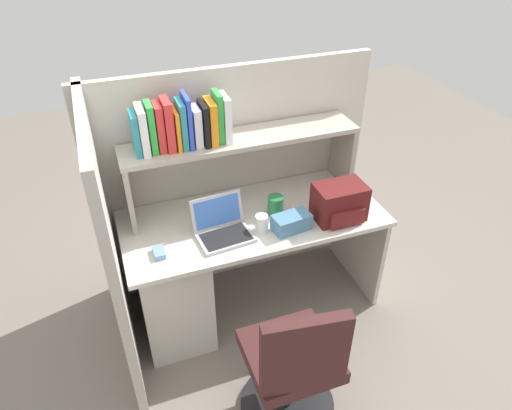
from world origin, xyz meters
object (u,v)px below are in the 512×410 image
object	(u,v)px
laptop	(222,228)
backpack	(340,203)
paper_cup	(262,223)
snack_canister	(275,206)
computer_mouse	(159,252)
office_chair	(293,372)
tissue_box	(291,222)

from	to	relation	value
laptop	backpack	distance (m)	0.72
paper_cup	snack_canister	world-z (taller)	snack_canister
computer_mouse	snack_canister	xyz separation A→B (m)	(0.74, 0.14, 0.05)
office_chair	computer_mouse	bearing A→B (deg)	-47.15
tissue_box	snack_canister	xyz separation A→B (m)	(-0.03, 0.17, 0.01)
office_chair	paper_cup	bearing A→B (deg)	-90.15
computer_mouse	tissue_box	bearing A→B (deg)	-2.52
computer_mouse	laptop	bearing A→B (deg)	8.08
laptop	paper_cup	world-z (taller)	laptop
paper_cup	snack_canister	size ratio (longest dim) A/B	0.83
backpack	paper_cup	size ratio (longest dim) A/B	2.87
backpack	tissue_box	size ratio (longest dim) A/B	1.36
backpack	snack_canister	xyz separation A→B (m)	(-0.35, 0.16, -0.05)
paper_cup	snack_canister	xyz separation A→B (m)	(0.14, 0.13, 0.01)
snack_canister	office_chair	bearing A→B (deg)	-105.74
backpack	tissue_box	xyz separation A→B (m)	(-0.32, -0.01, -0.06)
tissue_box	office_chair	world-z (taller)	office_chair
snack_canister	office_chair	xyz separation A→B (m)	(-0.24, -0.86, -0.40)
tissue_box	computer_mouse	bearing A→B (deg)	169.73
backpack	tissue_box	bearing A→B (deg)	-178.07
tissue_box	snack_canister	bearing A→B (deg)	92.56
backpack	tissue_box	world-z (taller)	backpack
paper_cup	laptop	bearing A→B (deg)	169.81
backpack	office_chair	size ratio (longest dim) A/B	0.32
computer_mouse	snack_canister	bearing A→B (deg)	10.71
backpack	paper_cup	bearing A→B (deg)	175.50
paper_cup	tissue_box	distance (m)	0.17
laptop	paper_cup	xyz separation A→B (m)	(0.23, -0.04, 0.00)
paper_cup	office_chair	size ratio (longest dim) A/B	0.11
laptop	office_chair	bearing A→B (deg)	-81.00
laptop	office_chair	xyz separation A→B (m)	(0.12, -0.77, -0.39)
snack_canister	office_chair	size ratio (longest dim) A/B	0.13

